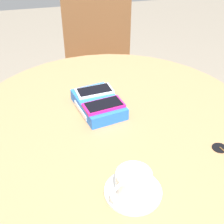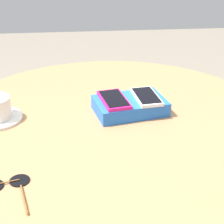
% 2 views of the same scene
% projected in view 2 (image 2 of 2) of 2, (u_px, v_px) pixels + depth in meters
% --- Properties ---
extents(round_table, '(1.01, 1.01, 0.79)m').
position_uv_depth(round_table, '(112.00, 156.00, 1.14)').
color(round_table, '#2D2D2D').
rests_on(round_table, ground_plane).
extents(phone_box, '(0.23, 0.17, 0.04)m').
position_uv_depth(phone_box, '(130.00, 106.00, 1.11)').
color(phone_box, blue).
rests_on(phone_box, round_table).
extents(phone_white, '(0.08, 0.14, 0.01)m').
position_uv_depth(phone_white, '(146.00, 97.00, 1.11)').
color(phone_white, silver).
rests_on(phone_white, phone_box).
extents(phone_magenta, '(0.09, 0.14, 0.01)m').
position_uv_depth(phone_magenta, '(114.00, 100.00, 1.09)').
color(phone_magenta, '#D11975').
rests_on(phone_magenta, phone_box).
extents(sunglasses, '(0.11, 0.14, 0.01)m').
position_uv_depth(sunglasses, '(8.00, 185.00, 0.81)').
color(sunglasses, black).
rests_on(sunglasses, round_table).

